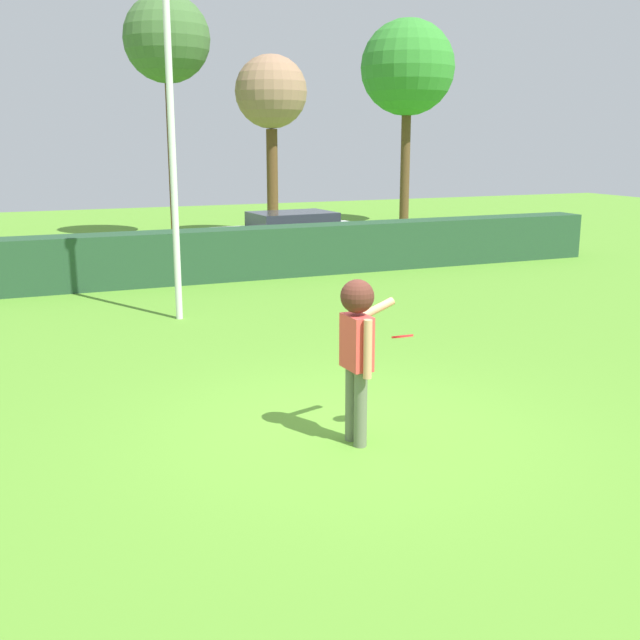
# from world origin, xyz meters

# --- Properties ---
(ground_plane) EXTENTS (60.00, 60.00, 0.00)m
(ground_plane) POSITION_xyz_m (0.00, 0.00, 0.00)
(ground_plane) COLOR #5B982E
(person) EXTENTS (0.75, 0.59, 1.80)m
(person) POSITION_xyz_m (-0.08, -0.38, 1.16)
(person) COLOR #666E56
(person) RESTS_ON ground
(frisbee) EXTENTS (0.24, 0.23, 0.08)m
(frisbee) POSITION_xyz_m (0.45, -0.40, 1.14)
(frisbee) COLOR red
(lamppost) EXTENTS (0.24, 0.24, 6.13)m
(lamppost) POSITION_xyz_m (-0.54, 6.21, 3.38)
(lamppost) COLOR silver
(lamppost) RESTS_ON ground
(hedge_row) EXTENTS (22.76, 0.90, 1.18)m
(hedge_row) POSITION_xyz_m (0.00, 9.81, 0.59)
(hedge_row) COLOR #24482C
(hedge_row) RESTS_ON ground
(parked_car_white) EXTENTS (4.30, 2.03, 1.25)m
(parked_car_white) POSITION_xyz_m (4.04, 12.43, 0.69)
(parked_car_white) COLOR white
(parked_car_white) RESTS_ON ground
(birch_tree) EXTENTS (2.68, 2.68, 7.56)m
(birch_tree) POSITION_xyz_m (1.85, 17.50, 6.17)
(birch_tree) COLOR brown
(birch_tree) RESTS_ON ground
(oak_tree) EXTENTS (3.47, 3.47, 7.51)m
(oak_tree) POSITION_xyz_m (10.98, 18.68, 5.72)
(oak_tree) COLOR brown
(oak_tree) RESTS_ON ground
(willow_tree) EXTENTS (2.35, 2.35, 5.88)m
(willow_tree) POSITION_xyz_m (5.10, 17.12, 4.60)
(willow_tree) COLOR brown
(willow_tree) RESTS_ON ground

